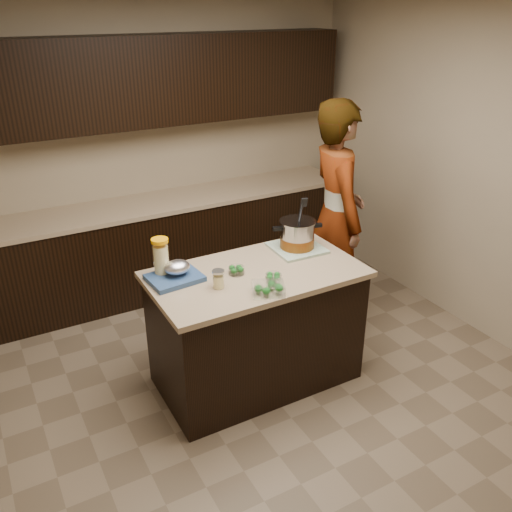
{
  "coord_description": "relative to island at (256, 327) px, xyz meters",
  "views": [
    {
      "loc": [
        -1.6,
        -2.89,
        2.59
      ],
      "look_at": [
        0.0,
        0.0,
        1.02
      ],
      "focal_mm": 38.0,
      "sensor_mm": 36.0,
      "label": 1
    }
  ],
  "objects": [
    {
      "name": "lemonade_pitcher",
      "position": [
        -0.59,
        0.24,
        0.58
      ],
      "size": [
        0.13,
        0.13,
        0.27
      ],
      "rotation": [
        0.0,
        0.0,
        -0.2
      ],
      "color": "#EDDC91",
      "rests_on": "island"
    },
    {
      "name": "dish_towel",
      "position": [
        0.45,
        0.18,
        0.46
      ],
      "size": [
        0.37,
        0.37,
        0.02
      ],
      "primitive_type": "cube",
      "rotation": [
        0.0,
        0.0,
        -0.04
      ],
      "color": "#568059",
      "rests_on": "island"
    },
    {
      "name": "stock_pot",
      "position": [
        0.45,
        0.18,
        0.56
      ],
      "size": [
        0.37,
        0.33,
        0.38
      ],
      "rotation": [
        0.0,
        0.0,
        -0.29
      ],
      "color": "#B7B7BC",
      "rests_on": "dish_towel"
    },
    {
      "name": "person",
      "position": [
        1.0,
        0.44,
        0.51
      ],
      "size": [
        0.63,
        0.8,
        1.92
      ],
      "primitive_type": "imported",
      "rotation": [
        0.0,
        0.0,
        1.29
      ],
      "color": "gray",
      "rests_on": "ground"
    },
    {
      "name": "island",
      "position": [
        0.0,
        0.0,
        0.0
      ],
      "size": [
        1.46,
        0.81,
        0.9
      ],
      "color": "black",
      "rests_on": "ground"
    },
    {
      "name": "broccoli_tub_left",
      "position": [
        -0.13,
        0.04,
        0.47
      ],
      "size": [
        0.14,
        0.14,
        0.05
      ],
      "rotation": [
        0.0,
        0.0,
        0.31
      ],
      "color": "silver",
      "rests_on": "island"
    },
    {
      "name": "ground_plane",
      "position": [
        0.0,
        0.0,
        -0.45
      ],
      "size": [
        4.0,
        4.0,
        0.0
      ],
      "primitive_type": "plane",
      "color": "brown",
      "rests_on": "ground"
    },
    {
      "name": "blue_tray",
      "position": [
        -0.52,
        0.16,
        0.49
      ],
      "size": [
        0.36,
        0.3,
        0.13
      ],
      "rotation": [
        0.0,
        0.0,
        0.09
      ],
      "color": "navy",
      "rests_on": "island"
    },
    {
      "name": "broccoli_tub_rect",
      "position": [
        -0.08,
        -0.3,
        0.48
      ],
      "size": [
        0.24,
        0.21,
        0.07
      ],
      "rotation": [
        0.0,
        0.0,
        -0.41
      ],
      "color": "silver",
      "rests_on": "island"
    },
    {
      "name": "broccoli_tub_right",
      "position": [
        0.03,
        -0.18,
        0.47
      ],
      "size": [
        0.12,
        0.12,
        0.05
      ],
      "rotation": [
        0.0,
        0.0,
        -0.08
      ],
      "color": "silver",
      "rests_on": "island"
    },
    {
      "name": "room_shell",
      "position": [
        0.0,
        0.0,
        1.26
      ],
      "size": [
        4.04,
        4.04,
        2.72
      ],
      "color": "tan",
      "rests_on": "ground"
    },
    {
      "name": "mason_jar",
      "position": [
        -0.32,
        -0.08,
        0.51
      ],
      "size": [
        0.09,
        0.09,
        0.13
      ],
      "rotation": [
        0.0,
        0.0,
        0.13
      ],
      "color": "#EDDC91",
      "rests_on": "island"
    },
    {
      "name": "back_cabinets",
      "position": [
        0.0,
        1.74,
        0.49
      ],
      "size": [
        3.6,
        0.63,
        2.33
      ],
      "color": "black",
      "rests_on": "ground"
    }
  ]
}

